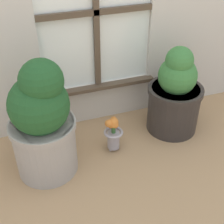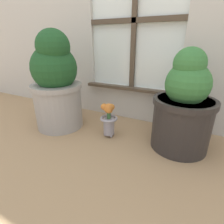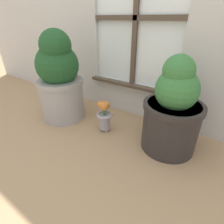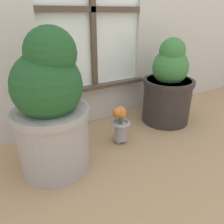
% 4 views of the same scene
% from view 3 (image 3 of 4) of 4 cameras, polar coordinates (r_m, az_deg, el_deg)
% --- Properties ---
extents(ground_plane, '(10.00, 10.00, 0.00)m').
position_cam_3_polar(ground_plane, '(1.25, -6.66, -10.01)').
color(ground_plane, tan).
extents(potted_plant_left, '(0.37, 0.37, 0.72)m').
position_cam_3_polar(potted_plant_left, '(1.48, -16.74, 10.09)').
color(potted_plant_left, '#9E9993').
rests_on(potted_plant_left, ground_plane).
extents(potted_plant_right, '(0.36, 0.36, 0.61)m').
position_cam_3_polar(potted_plant_right, '(1.13, 19.13, -0.04)').
color(potted_plant_right, '#2D2826').
rests_on(potted_plant_right, ground_plane).
extents(flower_vase, '(0.12, 0.12, 0.25)m').
position_cam_3_polar(flower_vase, '(1.30, -2.46, -0.61)').
color(flower_vase, '#99939E').
rests_on(flower_vase, ground_plane).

